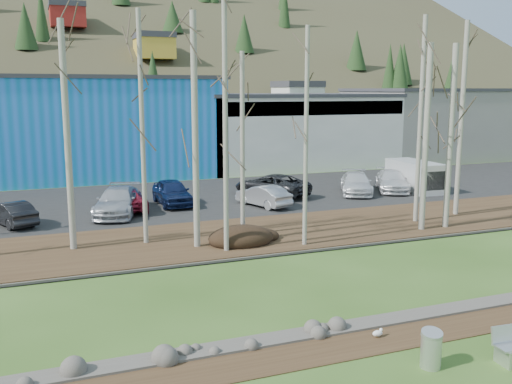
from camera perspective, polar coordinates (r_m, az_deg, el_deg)
name	(u,v)px	position (r m, az deg, el deg)	size (l,w,h in m)	color
ground	(477,360)	(17.11, 21.24, -15.42)	(200.00, 200.00, 0.00)	#2E4D18
dirt_strip	(428,330)	(18.55, 16.78, -13.05)	(80.00, 1.80, 0.03)	#382616
near_bank_rocks	(408,318)	(19.28, 14.92, -12.08)	(80.00, 0.80, 0.50)	#47423D
river	(343,279)	(22.49, 8.71, -8.58)	(80.00, 8.00, 0.90)	#131C32
far_bank_rocks	(298,251)	(25.95, 4.18, -5.92)	(80.00, 0.80, 0.46)	#47423D
far_bank	(270,233)	(28.74, 1.44, -4.14)	(80.00, 7.00, 0.15)	#382616
parking_lot	(210,197)	(38.42, -4.61, -0.51)	(80.00, 14.00, 0.14)	black
building_blue	(94,126)	(50.50, -15.90, 6.38)	(20.40, 12.24, 8.30)	#0E71C3
building_white	(287,129)	(55.22, 3.17, 6.28)	(18.36, 12.24, 6.80)	#B9B9B5
building_grey	(425,123)	(63.51, 16.52, 6.61)	(14.28, 12.24, 7.30)	gray
hillside	(100,23)	(96.34, -15.32, 16.02)	(160.00, 72.00, 35.00)	#383120
litter_bin	(431,351)	(16.14, 17.09, -14.93)	(0.54, 0.54, 0.93)	silver
seagull	(378,333)	(17.60, 12.09, -13.62)	(0.39, 0.18, 0.28)	gold
dirt_mound	(241,237)	(26.57, -1.51, -4.49)	(3.13, 2.21, 0.61)	black
birch_1	(142,129)	(26.37, -11.30, 6.16)	(0.22, 0.22, 10.55)	#ABA999
birch_2	(67,137)	(26.18, -18.36, 5.20)	(0.29, 0.29, 10.00)	#ABA999
birch_3	(225,126)	(24.58, -3.09, 6.65)	(0.22, 0.22, 11.06)	#ABA999
birch_4	(195,132)	(25.38, -6.11, 5.95)	(0.28, 0.28, 10.38)	#ABA999
birch_5	(242,146)	(27.34, -1.36, 4.67)	(0.22, 0.22, 8.81)	#ABA999
birch_6	(306,138)	(25.69, 5.03, 5.38)	(0.20, 0.20, 9.80)	#ABA999
birch_7	(451,137)	(30.69, 18.88, 5.19)	(0.30, 0.30, 9.31)	#ABA999
birch_8	(420,121)	(31.51, 16.11, 6.84)	(0.24, 0.24, 10.83)	#ABA999
birch_9	(461,120)	(34.05, 19.85, 6.81)	(0.27, 0.27, 10.76)	#ABA999
birch_10	(426,138)	(29.75, 16.64, 5.17)	(0.30, 0.30, 9.31)	#ABA999
car_1	(11,213)	(32.65, -23.27, -1.97)	(1.35, 3.87, 1.27)	black
car_2	(125,199)	(34.58, -12.95, -0.71)	(2.20, 4.77, 1.33)	maroon
car_3	(118,201)	(33.43, -13.65, -0.92)	(2.16, 5.30, 1.54)	#AEAFB6
car_4	(172,192)	(35.69, -8.37, -0.02)	(1.85, 4.59, 1.56)	#14214A
car_5	(263,196)	(34.87, 0.73, -0.37)	(1.38, 3.97, 1.31)	#B0B0B2
car_6	(272,185)	(38.21, 1.60, 0.70)	(2.46, 5.34, 1.49)	#272729
car_7	(356,183)	(39.76, 9.97, 0.88)	(2.00, 4.93, 1.43)	silver
car_8	(392,181)	(41.33, 13.43, 1.11)	(2.00, 4.93, 1.43)	silver
van_white	(416,176)	(41.64, 15.73, 1.52)	(2.19, 4.81, 2.07)	silver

